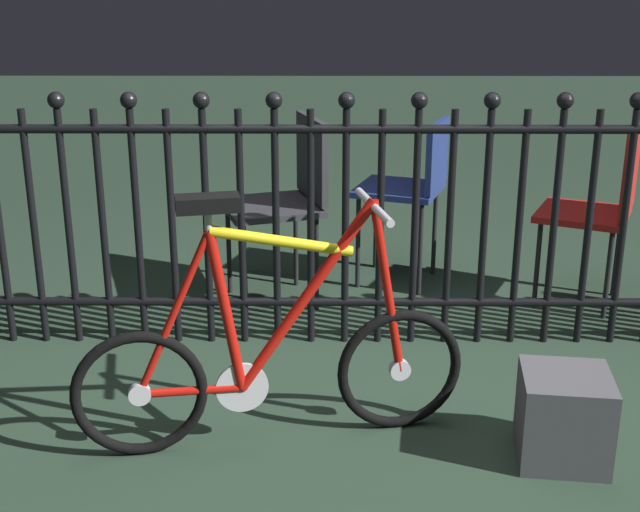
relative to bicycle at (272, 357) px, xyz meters
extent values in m
plane|color=#263A2B|center=(0.32, 0.18, -0.32)|extent=(20.00, 20.00, 0.00)
cylinder|color=black|center=(-1.20, 0.83, 0.19)|extent=(0.03, 0.03, 1.02)
cylinder|color=black|center=(-1.05, 0.83, 0.19)|extent=(0.03, 0.03, 1.02)
cylinder|color=black|center=(-0.90, 0.83, 0.19)|extent=(0.03, 0.03, 1.02)
sphere|color=black|center=(-0.90, 0.83, 0.74)|extent=(0.07, 0.07, 0.07)
cylinder|color=black|center=(-0.76, 0.83, 0.19)|extent=(0.03, 0.03, 1.02)
cylinder|color=black|center=(-0.61, 0.83, 0.19)|extent=(0.03, 0.03, 1.02)
sphere|color=black|center=(-0.61, 0.83, 0.74)|extent=(0.07, 0.07, 0.07)
cylinder|color=black|center=(-0.47, 0.83, 0.19)|extent=(0.03, 0.03, 1.02)
cylinder|color=black|center=(-0.32, 0.83, 0.19)|extent=(0.03, 0.03, 1.02)
sphere|color=black|center=(-0.32, 0.83, 0.74)|extent=(0.07, 0.07, 0.07)
cylinder|color=black|center=(-0.17, 0.83, 0.19)|extent=(0.03, 0.03, 1.02)
cylinder|color=black|center=(-0.03, 0.83, 0.19)|extent=(0.03, 0.03, 1.02)
sphere|color=black|center=(-0.03, 0.83, 0.74)|extent=(0.07, 0.07, 0.07)
cylinder|color=black|center=(0.12, 0.83, 0.19)|extent=(0.03, 0.03, 1.02)
cylinder|color=black|center=(0.26, 0.83, 0.19)|extent=(0.03, 0.03, 1.02)
sphere|color=black|center=(0.26, 0.83, 0.74)|extent=(0.07, 0.07, 0.07)
cylinder|color=black|center=(0.41, 0.83, 0.19)|extent=(0.03, 0.03, 1.02)
cylinder|color=black|center=(0.56, 0.83, 0.19)|extent=(0.03, 0.03, 1.02)
sphere|color=black|center=(0.56, 0.83, 0.74)|extent=(0.07, 0.07, 0.07)
cylinder|color=black|center=(0.70, 0.83, 0.19)|extent=(0.03, 0.03, 1.02)
cylinder|color=black|center=(0.85, 0.83, 0.19)|extent=(0.03, 0.03, 1.02)
sphere|color=black|center=(0.85, 0.83, 0.74)|extent=(0.07, 0.07, 0.07)
cylinder|color=black|center=(0.99, 0.83, 0.19)|extent=(0.03, 0.03, 1.02)
cylinder|color=black|center=(1.14, 0.83, 0.19)|extent=(0.03, 0.03, 1.02)
sphere|color=black|center=(1.14, 0.83, 0.74)|extent=(0.07, 0.07, 0.07)
cylinder|color=black|center=(1.29, 0.83, 0.19)|extent=(0.03, 0.03, 1.02)
cylinder|color=black|center=(1.43, 0.83, 0.19)|extent=(0.03, 0.03, 1.02)
sphere|color=black|center=(1.43, 0.83, 0.74)|extent=(0.07, 0.07, 0.07)
cylinder|color=black|center=(0.32, 0.83, -0.13)|extent=(4.78, 0.04, 0.04)
cylinder|color=black|center=(0.32, 0.83, 0.62)|extent=(4.78, 0.04, 0.04)
torus|color=black|center=(-0.44, -0.09, -0.09)|extent=(0.45, 0.13, 0.45)
cylinder|color=silver|center=(-0.44, -0.09, -0.09)|extent=(0.08, 0.04, 0.07)
torus|color=black|center=(0.44, 0.09, -0.09)|extent=(0.45, 0.13, 0.45)
cylinder|color=silver|center=(0.44, 0.09, -0.09)|extent=(0.08, 0.04, 0.07)
cylinder|color=red|center=(0.12, 0.02, 0.21)|extent=(0.47, 0.13, 0.65)
cylinder|color=yellow|center=(0.04, 0.01, 0.41)|extent=(0.47, 0.13, 0.14)
cylinder|color=red|center=(-0.15, -0.03, 0.18)|extent=(0.13, 0.06, 0.57)
cylinder|color=red|center=(-0.27, -0.06, -0.10)|extent=(0.34, 0.10, 0.04)
cylinder|color=red|center=(-0.31, -0.07, 0.18)|extent=(0.27, 0.08, 0.56)
cylinder|color=red|center=(0.39, 0.08, 0.22)|extent=(0.14, 0.06, 0.63)
cylinder|color=silver|center=(0.34, 0.07, 0.52)|extent=(0.03, 0.03, 0.02)
cylinder|color=silver|center=(0.34, 0.07, 0.51)|extent=(0.11, 0.40, 0.03)
cylinder|color=silver|center=(-0.19, -0.04, 0.49)|extent=(0.03, 0.03, 0.07)
cube|color=black|center=(-0.19, -0.04, 0.55)|extent=(0.21, 0.13, 0.05)
cylinder|color=silver|center=(-0.10, -0.02, -0.10)|extent=(0.18, 0.05, 0.18)
cylinder|color=black|center=(0.35, 1.49, -0.08)|extent=(0.02, 0.02, 0.48)
cylinder|color=black|center=(0.45, 1.80, -0.08)|extent=(0.02, 0.02, 0.48)
cylinder|color=black|center=(0.65, 1.39, -0.08)|extent=(0.02, 0.02, 0.48)
cylinder|color=black|center=(0.76, 1.69, -0.08)|extent=(0.02, 0.02, 0.48)
cube|color=navy|center=(0.55, 1.59, 0.18)|extent=(0.51, 0.51, 0.03)
cube|color=navy|center=(0.73, 1.53, 0.36)|extent=(0.16, 0.37, 0.33)
cylinder|color=black|center=(-0.19, 1.08, -0.09)|extent=(0.02, 0.02, 0.46)
cylinder|color=black|center=(-0.30, 1.41, -0.09)|extent=(0.02, 0.02, 0.46)
cylinder|color=black|center=(0.14, 1.19, -0.09)|extent=(0.02, 0.02, 0.46)
cylinder|color=black|center=(0.03, 1.52, -0.09)|extent=(0.02, 0.02, 0.46)
cube|color=#2D2D33|center=(-0.08, 1.30, 0.16)|extent=(0.55, 0.55, 0.03)
cube|color=#2D2D33|center=(0.12, 1.37, 0.38)|extent=(0.16, 0.40, 0.39)
cylinder|color=black|center=(1.19, 1.23, -0.10)|extent=(0.02, 0.02, 0.43)
cylinder|color=black|center=(1.33, 1.52, -0.10)|extent=(0.02, 0.02, 0.43)
cylinder|color=black|center=(1.48, 1.09, -0.10)|extent=(0.02, 0.02, 0.43)
cylinder|color=black|center=(1.62, 1.38, -0.10)|extent=(0.02, 0.02, 0.43)
cube|color=#A51E19|center=(1.41, 1.31, 0.13)|extent=(0.54, 0.54, 0.03)
cube|color=#A51E19|center=(1.58, 1.22, 0.36)|extent=(0.19, 0.36, 0.40)
cube|color=#4C4C51|center=(0.97, -0.10, -0.16)|extent=(0.32, 0.32, 0.30)
camera|label=1|loc=(0.18, -2.62, 1.26)|focal=48.15mm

